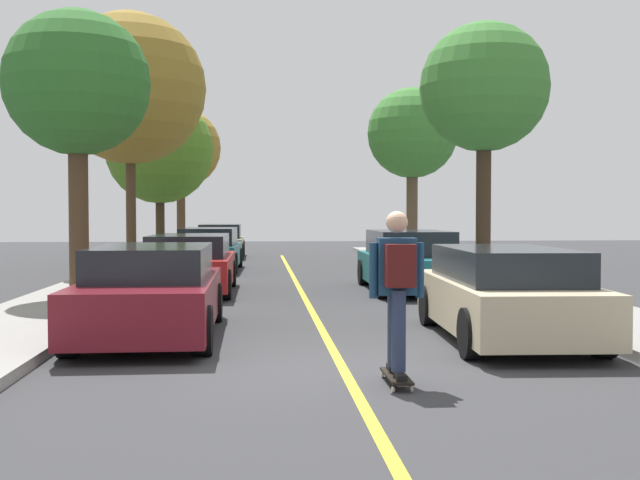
{
  "coord_description": "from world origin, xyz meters",
  "views": [
    {
      "loc": [
        -0.97,
        -8.89,
        1.81
      ],
      "look_at": [
        0.14,
        4.96,
        1.32
      ],
      "focal_mm": 42.98,
      "sensor_mm": 36.0,
      "label": 1
    }
  ],
  "objects_px": {
    "street_tree_left_farthest": "(181,149)",
    "street_tree_right_near": "(412,134)",
    "street_tree_left_far": "(160,150)",
    "fire_hydrant": "(565,294)",
    "parked_car_right_nearest": "(505,293)",
    "parked_car_right_near": "(410,261)",
    "parked_car_left_nearest": "(152,292)",
    "skateboard": "(396,376)",
    "parked_car_left_far": "(209,249)",
    "street_tree_left_near": "(130,89)",
    "skateboarder": "(397,282)",
    "parked_car_left_farthest": "(220,241)",
    "street_tree_left_nearest": "(77,85)",
    "street_tree_right_nearest": "(484,89)",
    "parked_car_left_near": "(190,264)"
  },
  "relations": [
    {
      "from": "street_tree_left_near",
      "to": "skateboarder",
      "type": "xyz_separation_m",
      "value": [
        5.05,
        -14.2,
        -4.23
      ]
    },
    {
      "from": "parked_car_left_far",
      "to": "skateboard",
      "type": "distance_m",
      "value": 16.45
    },
    {
      "from": "parked_car_left_far",
      "to": "parked_car_right_near",
      "type": "height_order",
      "value": "parked_car_right_near"
    },
    {
      "from": "parked_car_right_nearest",
      "to": "street_tree_left_far",
      "type": "bearing_deg",
      "value": 111.63
    },
    {
      "from": "parked_car_left_farthest",
      "to": "street_tree_right_nearest",
      "type": "height_order",
      "value": "street_tree_right_nearest"
    },
    {
      "from": "parked_car_left_far",
      "to": "street_tree_right_near",
      "type": "distance_m",
      "value": 8.8
    },
    {
      "from": "street_tree_left_far",
      "to": "fire_hydrant",
      "type": "height_order",
      "value": "street_tree_left_far"
    },
    {
      "from": "street_tree_left_far",
      "to": "street_tree_right_near",
      "type": "relative_size",
      "value": 0.96
    },
    {
      "from": "parked_car_left_farthest",
      "to": "street_tree_left_nearest",
      "type": "xyz_separation_m",
      "value": [
        -2.06,
        -15.5,
        3.69
      ]
    },
    {
      "from": "parked_car_left_nearest",
      "to": "parked_car_left_near",
      "type": "relative_size",
      "value": 1.04
    },
    {
      "from": "skateboard",
      "to": "street_tree_left_far",
      "type": "bearing_deg",
      "value": 103.78
    },
    {
      "from": "parked_car_left_far",
      "to": "fire_hydrant",
      "type": "distance_m",
      "value": 13.65
    },
    {
      "from": "parked_car_left_far",
      "to": "street_tree_right_near",
      "type": "relative_size",
      "value": 0.7
    },
    {
      "from": "street_tree_right_near",
      "to": "fire_hydrant",
      "type": "xyz_separation_m",
      "value": [
        -0.56,
        -15.33,
        -4.17
      ]
    },
    {
      "from": "parked_car_left_farthest",
      "to": "street_tree_left_nearest",
      "type": "distance_m",
      "value": 16.07
    },
    {
      "from": "parked_car_left_far",
      "to": "parked_car_right_nearest",
      "type": "xyz_separation_m",
      "value": [
        5.04,
        -13.47,
        -0.01
      ]
    },
    {
      "from": "parked_car_left_nearest",
      "to": "street_tree_left_far",
      "type": "distance_m",
      "value": 17.71
    },
    {
      "from": "skateboarder",
      "to": "street_tree_right_near",
      "type": "bearing_deg",
      "value": 78.12
    },
    {
      "from": "street_tree_left_farthest",
      "to": "parked_car_left_far",
      "type": "bearing_deg",
      "value": -80.28
    },
    {
      "from": "parked_car_left_nearest",
      "to": "parked_car_right_near",
      "type": "bearing_deg",
      "value": 51.03
    },
    {
      "from": "parked_car_left_near",
      "to": "street_tree_right_near",
      "type": "height_order",
      "value": "street_tree_right_near"
    },
    {
      "from": "street_tree_right_near",
      "to": "skateboard",
      "type": "height_order",
      "value": "street_tree_right_near"
    },
    {
      "from": "street_tree_left_near",
      "to": "fire_hydrant",
      "type": "bearing_deg",
      "value": -49.27
    },
    {
      "from": "parked_car_left_far",
      "to": "street_tree_left_nearest",
      "type": "relative_size",
      "value": 0.76
    },
    {
      "from": "parked_car_left_far",
      "to": "street_tree_left_far",
      "type": "bearing_deg",
      "value": 114.94
    },
    {
      "from": "parked_car_left_farthest",
      "to": "fire_hydrant",
      "type": "relative_size",
      "value": 6.13
    },
    {
      "from": "street_tree_left_near",
      "to": "parked_car_left_nearest",
      "type": "bearing_deg",
      "value": -79.21
    },
    {
      "from": "street_tree_left_nearest",
      "to": "fire_hydrant",
      "type": "relative_size",
      "value": 8.18
    },
    {
      "from": "parked_car_right_nearest",
      "to": "parked_car_right_near",
      "type": "xyz_separation_m",
      "value": [
        0.0,
        6.89,
        0.02
      ]
    },
    {
      "from": "street_tree_left_farthest",
      "to": "street_tree_right_near",
      "type": "bearing_deg",
      "value": -43.49
    },
    {
      "from": "skateboard",
      "to": "street_tree_left_farthest",
      "type": "bearing_deg",
      "value": 100.16
    },
    {
      "from": "street_tree_right_nearest",
      "to": "parked_car_right_near",
      "type": "bearing_deg",
      "value": -152.19
    },
    {
      "from": "skateboard",
      "to": "skateboarder",
      "type": "bearing_deg",
      "value": -89.97
    },
    {
      "from": "parked_car_left_nearest",
      "to": "street_tree_right_nearest",
      "type": "xyz_separation_m",
      "value": [
        7.1,
        7.32,
        4.2
      ]
    },
    {
      "from": "street_tree_right_nearest",
      "to": "skateboarder",
      "type": "height_order",
      "value": "street_tree_right_nearest"
    },
    {
      "from": "street_tree_left_near",
      "to": "street_tree_left_farthest",
      "type": "bearing_deg",
      "value": 90.0
    },
    {
      "from": "street_tree_left_near",
      "to": "street_tree_right_nearest",
      "type": "height_order",
      "value": "street_tree_left_near"
    },
    {
      "from": "parked_car_left_far",
      "to": "street_tree_right_near",
      "type": "height_order",
      "value": "street_tree_right_near"
    },
    {
      "from": "parked_car_left_near",
      "to": "parked_car_left_farthest",
      "type": "relative_size",
      "value": 0.99
    },
    {
      "from": "street_tree_right_near",
      "to": "skateboarder",
      "type": "bearing_deg",
      "value": -101.88
    },
    {
      "from": "parked_car_left_far",
      "to": "street_tree_right_near",
      "type": "xyz_separation_m",
      "value": [
        7.1,
        3.34,
        3.98
      ]
    },
    {
      "from": "fire_hydrant",
      "to": "street_tree_left_far",
      "type": "bearing_deg",
      "value": 117.65
    },
    {
      "from": "street_tree_left_farthest",
      "to": "skateboarder",
      "type": "height_order",
      "value": "street_tree_left_farthest"
    },
    {
      "from": "parked_car_right_near",
      "to": "skateboard",
      "type": "distance_m",
      "value": 9.81
    },
    {
      "from": "skateboard",
      "to": "parked_car_right_near",
      "type": "bearing_deg",
      "value": 77.93
    },
    {
      "from": "fire_hydrant",
      "to": "skateboard",
      "type": "bearing_deg",
      "value": -130.33
    },
    {
      "from": "parked_car_left_nearest",
      "to": "parked_car_left_farthest",
      "type": "distance_m",
      "value": 19.98
    },
    {
      "from": "parked_car_left_nearest",
      "to": "street_tree_right_near",
      "type": "xyz_separation_m",
      "value": [
        7.1,
        16.16,
        3.99
      ]
    },
    {
      "from": "parked_car_left_nearest",
      "to": "skateboard",
      "type": "bearing_deg",
      "value": -48.22
    },
    {
      "from": "street_tree_left_nearest",
      "to": "skateboard",
      "type": "relative_size",
      "value": 6.81
    }
  ]
}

